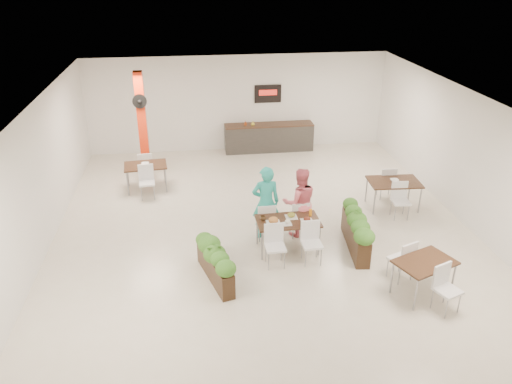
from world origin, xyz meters
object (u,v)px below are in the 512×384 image
(planter_right, at_px, (356,228))
(side_table_b, at_px, (394,185))
(diner_woman, at_px, (300,202))
(planter_left, at_px, (215,259))
(diner_man, at_px, (266,203))
(side_table_c, at_px, (424,267))
(side_table_a, at_px, (146,169))
(service_counter, at_px, (269,137))
(red_column, at_px, (143,126))
(main_table, at_px, (287,225))

(planter_right, bearing_deg, side_table_b, 48.94)
(diner_woman, relative_size, planter_left, 1.03)
(planter_right, bearing_deg, diner_man, 158.19)
(planter_right, height_order, side_table_c, planter_right)
(diner_woman, height_order, side_table_a, diner_woman)
(service_counter, xyz_separation_m, side_table_a, (-3.95, -2.68, 0.14))
(diner_woman, distance_m, side_table_a, 4.88)
(red_column, distance_m, service_counter, 4.56)
(side_table_b, bearing_deg, planter_left, -147.61)
(diner_man, bearing_deg, planter_left, 49.81)
(diner_woman, bearing_deg, service_counter, -93.26)
(diner_man, height_order, side_table_c, diner_man)
(red_column, bearing_deg, planter_right, -43.64)
(red_column, relative_size, main_table, 1.94)
(service_counter, relative_size, diner_man, 1.68)
(planter_right, bearing_deg, side_table_a, 141.50)
(side_table_b, bearing_deg, side_table_c, -99.61)
(diner_woman, bearing_deg, side_table_a, -40.99)
(red_column, distance_m, diner_man, 5.00)
(diner_man, height_order, diner_woman, diner_man)
(service_counter, distance_m, planter_left, 7.75)
(diner_woman, distance_m, side_table_c, 3.25)
(diner_woman, relative_size, side_table_b, 1.03)
(red_column, relative_size, side_table_a, 1.94)
(red_column, bearing_deg, side_table_c, -49.11)
(service_counter, bearing_deg, planter_left, -107.21)
(planter_left, xyz_separation_m, side_table_b, (4.85, 2.67, 0.15))
(planter_right, height_order, side_table_a, planter_right)
(planter_left, bearing_deg, diner_woman, 37.41)
(planter_right, height_order, side_table_b, planter_right)
(side_table_b, relative_size, side_table_c, 0.99)
(diner_man, height_order, planter_right, diner_man)
(red_column, height_order, side_table_b, red_column)
(service_counter, xyz_separation_m, main_table, (-0.61, -6.45, 0.14))
(red_column, distance_m, planter_left, 5.91)
(side_table_b, bearing_deg, diner_woman, -155.20)
(planter_left, bearing_deg, red_column, 107.14)
(red_column, distance_m, side_table_c, 8.75)
(service_counter, height_order, planter_left, service_counter)
(red_column, relative_size, planter_right, 1.68)
(side_table_a, bearing_deg, diner_man, -51.73)
(side_table_c, bearing_deg, main_table, 117.62)
(red_column, distance_m, side_table_b, 7.22)
(red_column, xyz_separation_m, planter_left, (1.71, -5.53, -1.16))
(red_column, bearing_deg, side_table_b, -23.58)
(main_table, height_order, diner_man, diner_man)
(main_table, height_order, side_table_a, same)
(side_table_c, bearing_deg, red_column, 109.20)
(diner_woman, height_order, side_table_b, diner_woman)
(diner_woman, distance_m, planter_right, 1.43)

